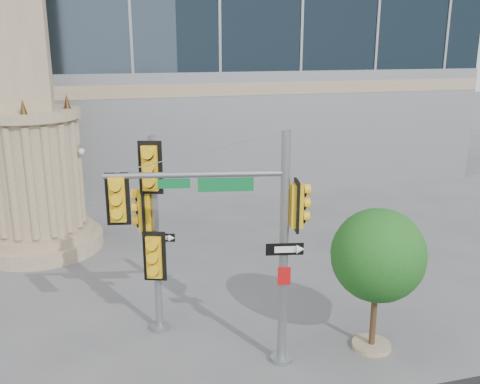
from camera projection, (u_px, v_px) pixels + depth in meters
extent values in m
plane|color=#545456|center=(275.00, 356.00, 12.96)|extent=(120.00, 120.00, 0.00)
cylinder|color=gray|center=(42.00, 241.00, 19.73)|extent=(4.40, 4.40, 0.50)
cylinder|color=gray|center=(41.00, 231.00, 19.62)|extent=(3.80, 3.80, 0.30)
cylinder|color=gray|center=(35.00, 174.00, 19.03)|extent=(3.00, 3.00, 4.00)
cylinder|color=gray|center=(28.00, 114.00, 18.45)|extent=(3.50, 3.50, 0.30)
cone|color=#472D14|center=(67.00, 101.00, 18.68)|extent=(0.24, 0.24, 0.50)
cylinder|color=slate|center=(281.00, 359.00, 12.75)|extent=(0.52, 0.52, 0.11)
cylinder|color=slate|center=(284.00, 253.00, 12.01)|extent=(0.20, 0.20, 5.54)
cylinder|color=slate|center=(195.00, 175.00, 11.38)|extent=(3.83, 0.88, 0.13)
cube|color=#0C6C30|center=(226.00, 185.00, 11.47)|extent=(1.19, 0.27, 0.30)
cube|color=yellow|center=(118.00, 199.00, 11.40)|extent=(0.55, 0.35, 1.16)
cube|color=yellow|center=(296.00, 206.00, 11.73)|extent=(0.35, 0.55, 1.16)
cube|color=black|center=(285.00, 249.00, 11.85)|extent=(0.84, 0.19, 0.28)
cube|color=#B71013|center=(284.00, 276.00, 12.03)|extent=(0.30, 0.08, 0.43)
cylinder|color=slate|center=(160.00, 327.00, 14.16)|extent=(0.50, 0.50, 0.12)
cylinder|color=slate|center=(156.00, 238.00, 13.48)|extent=(0.19, 0.19, 5.18)
cube|color=yellow|center=(151.00, 168.00, 12.75)|extent=(0.63, 0.46, 1.29)
cube|color=yellow|center=(146.00, 210.00, 13.29)|extent=(0.46, 0.63, 1.29)
cube|color=yellow|center=(155.00, 256.00, 13.37)|extent=(0.63, 0.46, 1.29)
cube|color=black|center=(162.00, 237.00, 13.33)|extent=(0.62, 0.24, 0.21)
cylinder|color=gray|center=(371.00, 345.00, 13.33)|extent=(0.97, 0.97, 0.11)
cylinder|color=#382314|center=(374.00, 312.00, 13.08)|extent=(0.15, 0.15, 1.93)
sphere|color=#114C19|center=(378.00, 255.00, 12.68)|extent=(2.25, 2.25, 2.25)
sphere|color=#114C19|center=(389.00, 261.00, 13.13)|extent=(1.39, 1.39, 1.39)
sphere|color=#114C19|center=(369.00, 272.00, 12.40)|extent=(1.18, 1.18, 1.18)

